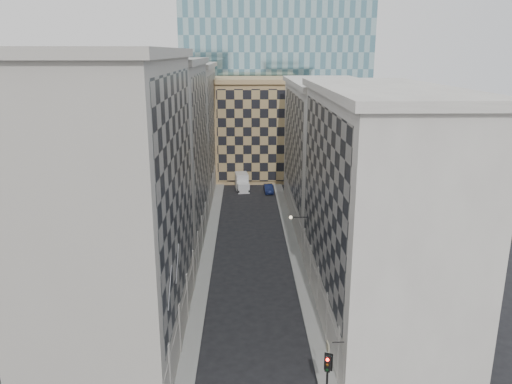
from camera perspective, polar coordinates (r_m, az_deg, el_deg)
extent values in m
cube|color=gray|center=(61.73, -5.46, -6.57)|extent=(1.50, 100.00, 0.15)
cube|color=gray|center=(61.86, 4.35, -6.50)|extent=(1.50, 100.00, 0.15)
cube|color=#A8A197|center=(41.09, -15.72, -1.75)|extent=(10.00, 22.00, 23.00)
cube|color=gray|center=(39.74, -9.05, 0.32)|extent=(0.25, 19.36, 18.00)
cube|color=#A8A197|center=(44.13, -8.51, -14.10)|extent=(0.45, 21.12, 3.20)
cube|color=#A8A197|center=(39.33, -17.04, 14.96)|extent=(10.80, 22.80, 0.70)
cylinder|color=#A8A197|center=(36.94, -10.41, -19.63)|extent=(0.90, 0.90, 4.40)
cylinder|color=#A8A197|center=(41.50, -9.23, -15.26)|extent=(0.90, 0.90, 4.40)
cylinder|color=#A8A197|center=(46.26, -8.31, -11.76)|extent=(0.90, 0.90, 4.40)
cylinder|color=#A8A197|center=(51.17, -7.59, -8.93)|extent=(0.90, 0.90, 4.40)
cube|color=gray|center=(62.09, -10.84, 3.90)|extent=(10.00, 22.00, 22.00)
cube|color=gray|center=(61.19, -6.38, 5.35)|extent=(0.25, 19.36, 17.00)
cube|color=gray|center=(64.05, -6.16, -4.29)|extent=(0.45, 21.12, 3.20)
cube|color=gray|center=(60.85, -11.40, 14.42)|extent=(10.80, 22.80, 0.70)
cylinder|color=gray|center=(56.18, -7.01, -6.59)|extent=(0.90, 0.90, 4.40)
cylinder|color=gray|center=(61.28, -6.52, -4.64)|extent=(0.90, 0.90, 4.40)
cylinder|color=gray|center=(66.45, -6.11, -2.99)|extent=(0.90, 0.90, 4.40)
cylinder|color=gray|center=(71.66, -5.77, -1.58)|extent=(0.90, 0.90, 4.40)
cube|color=#A8A197|center=(83.61, -8.43, 6.66)|extent=(10.00, 22.00, 21.00)
cube|color=gray|center=(82.94, -5.09, 7.75)|extent=(0.25, 19.36, 16.00)
cube|color=#A8A197|center=(85.00, -4.98, 0.79)|extent=(0.45, 21.12, 3.20)
cube|color=#A8A197|center=(82.63, -8.74, 14.11)|extent=(10.80, 22.80, 0.70)
cylinder|color=#A8A197|center=(76.92, -5.47, -0.37)|extent=(0.90, 0.90, 4.40)
cylinder|color=#A8A197|center=(82.20, -5.21, 0.70)|extent=(0.90, 0.90, 4.40)
cylinder|color=#A8A197|center=(87.52, -4.98, 1.63)|extent=(0.90, 0.90, 4.40)
cylinder|color=#A8A197|center=(92.85, -4.77, 2.46)|extent=(0.90, 0.90, 4.40)
cube|color=#B9B2A9|center=(45.61, 13.66, -1.85)|extent=(10.00, 26.00, 20.00)
cube|color=gray|center=(44.17, 7.66, -0.08)|extent=(0.25, 22.88, 15.00)
cube|color=#B9B2A9|center=(47.81, 7.32, -11.57)|extent=(0.45, 24.96, 3.20)
cube|color=#B9B2A9|center=(43.70, 14.55, 11.20)|extent=(10.80, 26.80, 0.70)
cylinder|color=#B9B2A9|center=(38.70, 9.95, -17.79)|extent=(0.90, 0.90, 4.40)
cylinder|color=#B9B2A9|center=(43.05, 8.59, -14.01)|extent=(0.90, 0.90, 4.40)
cylinder|color=#B9B2A9|center=(47.57, 7.53, -10.92)|extent=(0.90, 0.90, 4.40)
cylinder|color=#B9B2A9|center=(52.21, 6.67, -8.37)|extent=(0.90, 0.90, 4.40)
cylinder|color=#B9B2A9|center=(56.95, 5.95, -6.24)|extent=(0.90, 0.90, 4.40)
cube|color=#B9B2A9|center=(71.34, 8.19, 4.31)|extent=(10.00, 28.00, 19.00)
cube|color=gray|center=(70.42, 4.30, 5.52)|extent=(0.25, 24.64, 14.00)
cube|color=#B9B2A9|center=(72.68, 4.21, -1.79)|extent=(0.45, 26.88, 3.20)
cube|color=#B9B2A9|center=(70.09, 8.50, 12.23)|extent=(10.80, 28.80, 0.70)
cube|color=tan|center=(96.10, 0.31, 7.09)|extent=(16.00, 14.00, 18.00)
cube|color=tan|center=(89.09, 0.44, 6.41)|extent=(15.20, 0.25, 16.50)
cube|color=tan|center=(95.14, 0.32, 12.70)|extent=(16.80, 14.80, 0.80)
cube|color=#302A25|center=(109.38, -0.97, 10.78)|extent=(6.00, 6.00, 28.00)
cube|color=#302A25|center=(109.10, -1.00, 18.49)|extent=(7.00, 7.00, 1.40)
cylinder|color=gray|center=(34.98, -9.83, -10.68)|extent=(0.10, 2.33, 2.33)
cylinder|color=gray|center=(38.56, -8.98, -8.05)|extent=(0.10, 2.33, 2.33)
cylinder|color=black|center=(54.12, 4.94, -2.89)|extent=(1.80, 0.08, 0.08)
sphere|color=#FFE5B2|center=(54.03, 3.99, -2.90)|extent=(0.36, 0.36, 0.36)
cube|color=black|center=(34.40, 8.21, -18.82)|extent=(0.43, 0.40, 1.13)
cube|color=black|center=(34.55, 8.28, -18.65)|extent=(0.54, 0.25, 1.28)
sphere|color=#FF0C07|center=(34.06, 8.18, -18.44)|extent=(0.21, 0.21, 0.21)
sphere|color=#331E05|center=(34.27, 8.15, -18.97)|extent=(0.21, 0.21, 0.21)
sphere|color=black|center=(34.49, 8.12, -19.49)|extent=(0.21, 0.21, 0.21)
cube|color=silver|center=(86.10, -1.47, 0.50)|extent=(2.24, 2.40, 1.64)
cube|color=silver|center=(88.22, -1.65, 1.27)|extent=(2.46, 3.50, 2.82)
cylinder|color=black|center=(85.42, -2.02, 0.08)|extent=(0.37, 0.84, 0.82)
cylinder|color=black|center=(85.62, -0.81, 0.13)|extent=(0.37, 0.84, 0.82)
cylinder|color=black|center=(89.43, -2.31, 0.80)|extent=(0.37, 0.84, 0.82)
cylinder|color=black|center=(89.62, -1.15, 0.84)|extent=(0.37, 0.84, 0.82)
imported|color=#10183D|center=(85.94, 1.44, 0.39)|extent=(1.68, 4.31, 1.40)
cylinder|color=black|center=(36.16, 9.39, -16.59)|extent=(0.84, 0.08, 0.06)
cube|color=tan|center=(36.27, 8.22, -17.21)|extent=(0.08, 0.73, 0.73)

